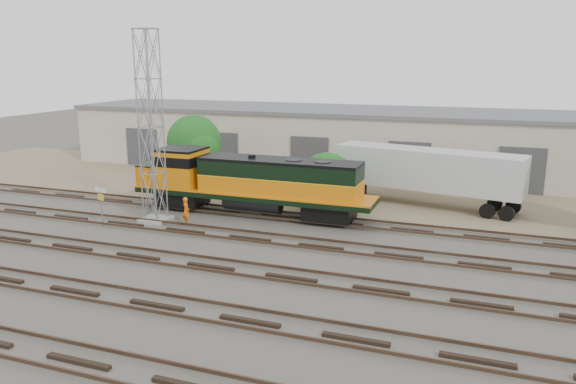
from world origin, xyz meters
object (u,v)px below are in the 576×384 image
(locomotive, at_px, (248,181))
(signal_tower, at_px, (151,131))
(semi_trailer, at_px, (431,171))
(worker, at_px, (186,211))

(locomotive, distance_m, signal_tower, 6.54)
(semi_trailer, bearing_deg, worker, -132.49)
(locomotive, height_order, worker, locomotive)
(semi_trailer, bearing_deg, locomotive, -137.63)
(locomotive, height_order, semi_trailer, locomotive)
(signal_tower, bearing_deg, locomotive, 33.87)
(signal_tower, bearing_deg, semi_trailer, 31.66)
(locomotive, relative_size, semi_trailer, 1.23)
(locomotive, xyz_separation_m, semi_trailer, (10.35, 6.12, 0.22))
(locomotive, height_order, signal_tower, signal_tower)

